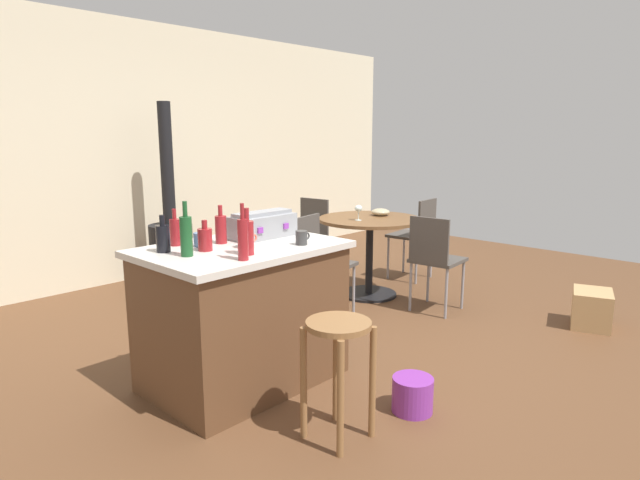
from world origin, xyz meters
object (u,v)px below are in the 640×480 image
at_px(wooden_stool, 338,353).
at_px(cup_0, 246,240).
at_px(folding_chair_right, 319,258).
at_px(bottle_0, 186,235).
at_px(kitchen_island, 243,314).
at_px(bottle_5, 163,238).
at_px(serving_bowl, 381,212).
at_px(plastic_bucket, 413,395).
at_px(bottle_4, 247,237).
at_px(wine_glass, 358,209).
at_px(bottle_3, 175,231).
at_px(cardboard_box, 592,309).
at_px(wood_stove, 171,241).
at_px(folding_chair_left, 308,233).
at_px(dining_table, 370,237).
at_px(bottle_2, 205,239).
at_px(cup_2, 200,239).
at_px(folding_chair_far, 416,232).
at_px(toolbox, 263,225).
at_px(bottle_6, 221,229).
at_px(bottle_1, 243,238).
at_px(cup_1, 302,238).
at_px(folding_chair_near, 434,256).

xyz_separation_m(wooden_stool, cup_0, (0.06, 0.79, 0.47)).
height_order(folding_chair_right, bottle_0, bottle_0).
relative_size(kitchen_island, bottle_5, 5.56).
xyz_separation_m(serving_bowl, plastic_bucket, (-1.79, -1.59, -0.70)).
xyz_separation_m(bottle_4, wine_glass, (1.95, 0.79, -0.12)).
distance_m(bottle_3, bottle_5, 0.18).
bearing_deg(cardboard_box, serving_bowl, 101.04).
relative_size(bottle_4, serving_bowl, 1.47).
bearing_deg(wood_stove, folding_chair_left, -40.87).
xyz_separation_m(dining_table, bottle_2, (-2.24, -0.53, 0.37)).
relative_size(cup_2, plastic_bucket, 0.47).
height_order(folding_chair_far, folding_chair_left, folding_chair_far).
relative_size(bottle_5, cup_0, 1.72).
xyz_separation_m(folding_chair_right, wood_stove, (-0.29, 1.83, -0.06)).
relative_size(folding_chair_right, plastic_bucket, 3.75).
xyz_separation_m(bottle_0, bottle_3, (0.11, 0.30, -0.03)).
distance_m(toolbox, cup_2, 0.45).
xyz_separation_m(wood_stove, bottle_6, (-0.95, -2.16, 0.52)).
height_order(kitchen_island, wine_glass, wine_glass).
relative_size(folding_chair_far, folding_chair_right, 1.00).
xyz_separation_m(kitchen_island, wood_stove, (0.91, 2.31, 0.02)).
height_order(wooden_stool, bottle_4, bottle_4).
xyz_separation_m(bottle_5, plastic_bucket, (0.83, -1.18, -0.87)).
bearing_deg(bottle_1, bottle_4, 41.54).
height_order(bottle_4, bottle_5, bottle_4).
height_order(wooden_stool, bottle_1, bottle_1).
relative_size(wood_stove, bottle_3, 8.25).
bearing_deg(cup_1, bottle_5, 147.75).
relative_size(cup_1, cardboard_box, 0.29).
height_order(bottle_2, plastic_bucket, bottle_2).
xyz_separation_m(bottle_5, cardboard_box, (2.98, -1.47, -0.82)).
relative_size(folding_chair_near, cup_0, 6.82).
distance_m(bottle_2, serving_bowl, 2.50).
height_order(wood_stove, cardboard_box, wood_stove).
xyz_separation_m(bottle_4, cardboard_box, (2.70, -1.07, -0.84)).
bearing_deg(toolbox, cardboard_box, -31.13).
height_order(kitchen_island, bottle_6, bottle_6).
distance_m(kitchen_island, bottle_2, 0.56).
relative_size(wooden_stool, bottle_4, 2.38).
relative_size(wooden_stool, bottle_6, 2.65).
relative_size(wood_stove, cardboard_box, 5.05).
relative_size(folding_chair_far, plastic_bucket, 3.75).
bearing_deg(toolbox, bottle_1, -140.09).
height_order(bottle_1, cup_2, bottle_1).
bearing_deg(folding_chair_near, cup_0, 177.84).
distance_m(wooden_stool, bottle_4, 0.83).
distance_m(folding_chair_near, bottle_6, 2.11).
bearing_deg(cup_0, bottle_1, -132.05).
xyz_separation_m(folding_chair_left, bottle_2, (-2.21, -1.34, 0.44)).
bearing_deg(folding_chair_right, folding_chair_left, 49.27).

